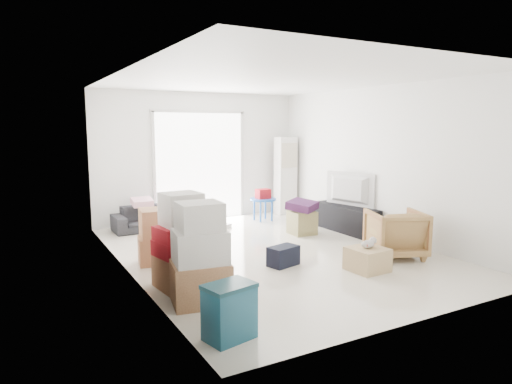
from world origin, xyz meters
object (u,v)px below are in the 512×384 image
object	(u,v)px
ottoman	(302,223)
wood_crate	(367,259)
storage_bins	(229,311)
ac_tower	(285,176)
kids_table	(263,198)
television	(346,202)
armchair	(396,231)
tv_console	(346,218)
sofa	(155,213)

from	to	relation	value
ottoman	wood_crate	bearing A→B (deg)	-101.56
storage_bins	ottoman	distance (m)	4.39
ac_tower	kids_table	bearing A→B (deg)	-151.72
television	wood_crate	size ratio (longest dim) A/B	2.27
armchair	wood_crate	size ratio (longest dim) A/B	1.65
ac_tower	storage_bins	size ratio (longest dim) A/B	3.27
tv_console	armchair	distance (m)	1.80
tv_console	storage_bins	size ratio (longest dim) A/B	2.75
sofa	ottoman	distance (m)	2.85
armchair	storage_bins	xyz separation A→B (m)	(-3.42, -1.26, -0.13)
ottoman	wood_crate	size ratio (longest dim) A/B	0.89
sofa	armchair	distance (m)	4.52
kids_table	wood_crate	size ratio (longest dim) A/B	1.41
storage_bins	sofa	bearing A→B (deg)	81.22
storage_bins	ac_tower	bearing A→B (deg)	52.75
ottoman	tv_console	bearing A→B (deg)	-13.09
ac_tower	television	world-z (taller)	ac_tower
storage_bins	armchair	bearing A→B (deg)	20.19
ac_tower	ottoman	world-z (taller)	ac_tower
sofa	armchair	world-z (taller)	armchair
ac_tower	ottoman	xyz separation A→B (m)	(-0.83, -1.87, -0.66)
kids_table	wood_crate	distance (m)	3.71
ac_tower	armchair	xyz separation A→B (m)	(-0.43, -3.81, -0.48)
ac_tower	armchair	world-z (taller)	ac_tower
television	tv_console	bearing A→B (deg)	-0.00
television	armchair	size ratio (longest dim) A/B	1.37
ac_tower	tv_console	bearing A→B (deg)	-88.62
television	sofa	distance (m)	3.69
ac_tower	wood_crate	distance (m)	4.38
ac_tower	tv_console	xyz separation A→B (m)	(0.05, -2.08, -0.63)
sofa	wood_crate	size ratio (longest dim) A/B	3.34
armchair	ottoman	size ratio (longest dim) A/B	1.85
kids_table	sofa	bearing A→B (deg)	172.18
tv_console	ottoman	bearing A→B (deg)	166.91
kids_table	armchair	bearing A→B (deg)	-82.84
ac_tower	sofa	size ratio (longest dim) A/B	1.09
kids_table	wood_crate	world-z (taller)	kids_table
tv_console	television	world-z (taller)	television
sofa	storage_bins	bearing A→B (deg)	-99.57
tv_console	ottoman	distance (m)	0.90
storage_bins	kids_table	world-z (taller)	kids_table
tv_console	wood_crate	xyz separation A→B (m)	(-1.34, -2.05, -0.09)
tv_console	storage_bins	bearing A→B (deg)	-142.57
kids_table	wood_crate	xyz separation A→B (m)	(-0.44, -3.67, -0.33)
armchair	ottoman	bearing A→B (deg)	-56.05
television	armchair	bearing A→B (deg)	151.35
storage_bins	ottoman	world-z (taller)	storage_bins
armchair	ac_tower	bearing A→B (deg)	-74.08
television	ottoman	world-z (taller)	television
ac_tower	tv_console	distance (m)	2.17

